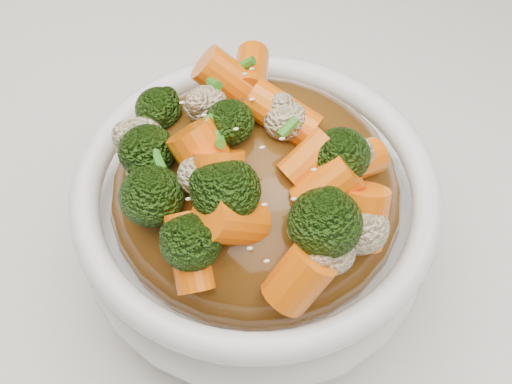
{
  "coord_description": "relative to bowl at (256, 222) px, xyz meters",
  "views": [
    {
      "loc": [
        -0.1,
        -0.2,
        1.17
      ],
      "look_at": [
        -0.05,
        0.04,
        0.82
      ],
      "focal_mm": 55.0,
      "sensor_mm": 36.0,
      "label": 1
    }
  ],
  "objects": [
    {
      "name": "cauliflower",
      "position": [
        0.0,
        0.0,
        0.08
      ],
      "size": [
        0.21,
        0.21,
        0.03
      ],
      "primitive_type": null,
      "rotation": [
        0.0,
        0.0,
        0.42
      ],
      "color": "beige",
      "rests_on": "sauce_base"
    },
    {
      "name": "tablecloth",
      "position": [
        0.05,
        -0.04,
        -0.06
      ],
      "size": [
        1.2,
        0.8,
        0.04
      ],
      "primitive_type": "cube",
      "color": "silver",
      "rests_on": "dining_table"
    },
    {
      "name": "scallions",
      "position": [
        -0.0,
        0.0,
        0.09
      ],
      "size": [
        0.16,
        0.16,
        0.02
      ],
      "primitive_type": null,
      "rotation": [
        0.0,
        0.0,
        0.42
      ],
      "color": "#2E771B",
      "rests_on": "sauce_base"
    },
    {
      "name": "carrots",
      "position": [
        0.0,
        0.0,
        0.09
      ],
      "size": [
        0.21,
        0.21,
        0.05
      ],
      "primitive_type": null,
      "rotation": [
        0.0,
        0.0,
        0.42
      ],
      "color": "#FF6B08",
      "rests_on": "sauce_base"
    },
    {
      "name": "sauce_base",
      "position": [
        0.0,
        0.0,
        0.03
      ],
      "size": [
        0.21,
        0.21,
        0.09
      ],
      "primitive_type": "ellipsoid",
      "rotation": [
        0.0,
        0.0,
        0.42
      ],
      "color": "#5A340F",
      "rests_on": "bowl"
    },
    {
      "name": "broccoli",
      "position": [
        0.0,
        0.0,
        0.09
      ],
      "size": [
        0.21,
        0.21,
        0.04
      ],
      "primitive_type": null,
      "rotation": [
        0.0,
        0.0,
        0.42
      ],
      "color": "black",
      "rests_on": "sauce_base"
    },
    {
      "name": "sesame_seeds",
      "position": [
        -0.0,
        0.0,
        0.09
      ],
      "size": [
        0.19,
        0.19,
        0.01
      ],
      "primitive_type": null,
      "rotation": [
        0.0,
        0.0,
        0.42
      ],
      "color": "beige",
      "rests_on": "sauce_base"
    },
    {
      "name": "bowl",
      "position": [
        0.0,
        0.0,
        0.0
      ],
      "size": [
        0.27,
        0.27,
        0.08
      ],
      "primitive_type": null,
      "rotation": [
        0.0,
        0.0,
        0.42
      ],
      "color": "white",
      "rests_on": "tablecloth"
    }
  ]
}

